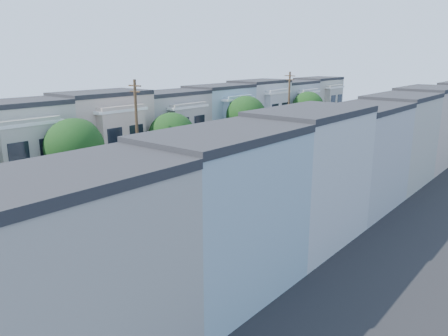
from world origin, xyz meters
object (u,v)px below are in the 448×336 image
fedex_truck (213,190)px  lead_sedan (271,178)px  motorcycle (67,287)px  parked_right_b (212,219)px  parked_right_c (336,167)px  tree_far_r (390,131)px  parked_left_b (21,224)px  parked_left_c (140,189)px  tree_d (245,116)px  parked_right_a (153,244)px  tree_c (171,137)px  utility_pole_far (289,110)px  tree_e (307,108)px  parked_right_d (363,155)px  tree_b (74,148)px  parked_left_d (227,163)px  utility_pole_near (137,136)px

fedex_truck → lead_sedan: size_ratio=1.51×
lead_sedan → motorcycle: (3.01, -23.81, -0.26)m
parked_right_b → parked_right_c: parked_right_b is taller
fedex_truck → parked_right_b: bearing=-52.8°
tree_far_r → motorcycle: (-1.93, -41.69, -3.06)m
parked_left_b → parked_left_c: (0.00, 10.69, 0.03)m
tree_d → parked_right_a: size_ratio=1.59×
tree_far_r → fedex_truck: bearing=-99.8°
tree_far_r → parked_right_c: size_ratio=1.09×
parked_right_c → parked_right_a: bearing=-85.6°
tree_c → tree_d: bearing=90.0°
utility_pole_far → fedex_truck: size_ratio=1.67×
tree_e → fedex_truck: (8.55, -30.62, -3.36)m
utility_pole_far → tree_d: bearing=-90.0°
parked_right_a → parked_right_d: size_ratio=1.09×
parked_right_d → parked_right_c: bearing=-84.7°
utility_pole_far → lead_sedan: utility_pole_far is taller
tree_b → parked_right_a: tree_b is taller
tree_c → parked_left_c: bearing=-75.4°
tree_b → parked_left_d: size_ratio=1.37×
lead_sedan → parked_right_c: bearing=61.7°
lead_sedan → parked_right_d: parked_right_d is taller
fedex_truck → parked_right_d: size_ratio=1.35×
tree_d → utility_pole_far: (0.00, 9.75, -0.14)m
parked_left_d → utility_pole_far: bearing=96.6°
tree_c → parked_right_c: 17.80m
tree_c → parked_right_b: 13.70m
parked_left_c → lead_sedan: bearing=62.8°
tree_d → parked_right_a: 27.41m
tree_b → tree_far_r: (13.20, 33.81, -1.60)m
tree_c → tree_b: bearing=-90.0°
fedex_truck → parked_right_c: (2.65, 17.01, -0.97)m
parked_left_b → parked_right_a: parked_right_a is taller
parked_left_c → parked_right_c: (9.80, 18.65, -0.10)m
tree_e → lead_sedan: (8.26, -21.59, -4.30)m
tree_c → parked_right_d: size_ratio=1.55×
parked_left_c → parked_right_b: bearing=-3.7°
utility_pole_far → parked_left_d: utility_pole_far is taller
tree_b → tree_c: 10.64m
parked_right_d → lead_sedan: bearing=-95.5°
parked_left_c → parked_right_b: size_ratio=0.83×
utility_pole_near → parked_left_b: (1.40, -11.84, -4.45)m
tree_far_r → utility_pole_far: (-13.19, -1.40, 1.69)m
tree_far_r → utility_pole_near: size_ratio=0.49×
parked_left_b → parked_left_d: bearing=91.8°
parked_right_c → utility_pole_far: bearing=147.2°
tree_e → parked_left_d: tree_e is taller
tree_far_r → parked_right_a: size_ratio=1.02×
fedex_truck → parked_left_b: 14.28m
tree_far_r → parked_left_c: 31.01m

